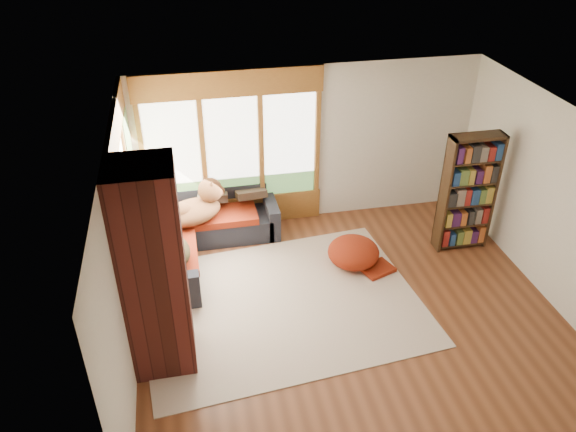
{
  "coord_description": "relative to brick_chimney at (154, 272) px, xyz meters",
  "views": [
    {
      "loc": [
        -1.94,
        -5.43,
        5.04
      ],
      "look_at": [
        -0.62,
        1.04,
        0.95
      ],
      "focal_mm": 35.0,
      "sensor_mm": 36.0,
      "label": 1
    }
  ],
  "objects": [
    {
      "name": "dog_tan",
      "position": [
        0.56,
        2.32,
        -0.49
      ],
      "size": [
        1.1,
        0.94,
        0.54
      ],
      "rotation": [
        0.0,
        0.0,
        0.43
      ],
      "color": "brown",
      "rests_on": "sectional_sofa"
    },
    {
      "name": "roller_blind",
      "position": [
        -0.29,
        2.38,
        0.45
      ],
      "size": [
        0.03,
        0.72,
        0.9
      ],
      "primitive_type": "cube",
      "color": "#62824C",
      "rests_on": "wall_left"
    },
    {
      "name": "wall_left",
      "position": [
        -0.35,
        0.35,
        0.0
      ],
      "size": [
        0.04,
        5.0,
        2.6
      ],
      "primitive_type": "cube",
      "color": "silver",
      "rests_on": "ground"
    },
    {
      "name": "wall_front",
      "position": [
        2.4,
        -2.15,
        0.0
      ],
      "size": [
        5.5,
        0.04,
        2.6
      ],
      "primitive_type": "cube",
      "color": "silver",
      "rests_on": "ground"
    },
    {
      "name": "throw_pillows",
      "position": [
        0.53,
        2.1,
        -0.52
      ],
      "size": [
        1.98,
        1.68,
        0.45
      ],
      "color": "#31251A",
      "rests_on": "sectional_sofa"
    },
    {
      "name": "dog_brindle",
      "position": [
        0.13,
        1.42,
        -0.53
      ],
      "size": [
        0.66,
        0.93,
        0.47
      ],
      "rotation": [
        0.0,
        0.0,
        1.74
      ],
      "color": "black",
      "rests_on": "sectional_sofa"
    },
    {
      "name": "pouf",
      "position": [
        2.77,
        1.37,
        -1.08
      ],
      "size": [
        0.92,
        0.92,
        0.41
      ],
      "primitive_type": "ellipsoid",
      "rotation": [
        0.0,
        0.0,
        0.23
      ],
      "color": "maroon",
      "rests_on": "area_rug"
    },
    {
      "name": "sectional_sofa",
      "position": [
        0.45,
        2.05,
        -1.0
      ],
      "size": [
        2.2,
        2.2,
        0.8
      ],
      "rotation": [
        0.0,
        0.0,
        0.06
      ],
      "color": "black",
      "rests_on": "ground"
    },
    {
      "name": "wall_right",
      "position": [
        5.15,
        0.35,
        0.0
      ],
      "size": [
        0.04,
        5.0,
        2.6
      ],
      "primitive_type": "cube",
      "color": "silver",
      "rests_on": "ground"
    },
    {
      "name": "floor",
      "position": [
        2.4,
        0.35,
        -1.3
      ],
      "size": [
        5.5,
        5.5,
        0.0
      ],
      "primitive_type": "plane",
      "color": "#5A2E19",
      "rests_on": "ground"
    },
    {
      "name": "bookshelf",
      "position": [
        4.54,
        1.5,
        -0.36
      ],
      "size": [
        0.8,
        0.27,
        1.87
      ],
      "color": "#352111",
      "rests_on": "ground"
    },
    {
      "name": "windows_left",
      "position": [
        -0.32,
        1.55,
        0.05
      ],
      "size": [
        0.1,
        2.62,
        1.9
      ],
      "color": "#915C25",
      "rests_on": "wall_left"
    },
    {
      "name": "wall_back",
      "position": [
        2.4,
        2.85,
        0.0
      ],
      "size": [
        5.5,
        0.04,
        2.6
      ],
      "primitive_type": "cube",
      "color": "silver",
      "rests_on": "ground"
    },
    {
      "name": "windows_back",
      "position": [
        1.2,
        2.82,
        0.05
      ],
      "size": [
        2.82,
        0.1,
        1.9
      ],
      "color": "#915C25",
      "rests_on": "wall_back"
    },
    {
      "name": "brick_chimney",
      "position": [
        0.0,
        0.0,
        0.0
      ],
      "size": [
        0.7,
        0.7,
        2.6
      ],
      "primitive_type": "cube",
      "color": "#471914",
      "rests_on": "ground"
    },
    {
      "name": "ceiling",
      "position": [
        2.4,
        0.35,
        1.3
      ],
      "size": [
        5.5,
        5.5,
        0.0
      ],
      "primitive_type": "plane",
      "color": "white"
    },
    {
      "name": "area_rug",
      "position": [
        1.55,
        0.68,
        -1.29
      ],
      "size": [
        3.94,
        3.16,
        0.01
      ],
      "primitive_type": "cube",
      "rotation": [
        0.0,
        0.0,
        0.09
      ],
      "color": "white",
      "rests_on": "ground"
    }
  ]
}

